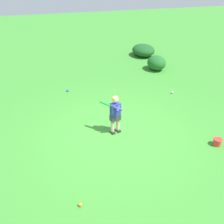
# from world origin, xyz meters

# --- Properties ---
(ground_plane) EXTENTS (40.00, 40.00, 0.00)m
(ground_plane) POSITION_xyz_m (0.00, 0.00, 0.00)
(ground_plane) COLOR #38842D
(child_batter) EXTENTS (0.52, 0.49, 1.08)m
(child_batter) POSITION_xyz_m (0.03, 0.13, 0.65)
(child_batter) COLOR #232328
(child_batter) RESTS_ON ground
(play_ball_behind_batter) EXTENTS (0.07, 0.07, 0.07)m
(play_ball_behind_batter) POSITION_xyz_m (-1.26, -1.91, 0.04)
(play_ball_behind_batter) COLOR orange
(play_ball_behind_batter) RESTS_ON ground
(play_ball_center_lawn) EXTENTS (0.09, 0.09, 0.09)m
(play_ball_center_lawn) POSITION_xyz_m (-0.88, 2.93, 0.04)
(play_ball_center_lawn) COLOR blue
(play_ball_center_lawn) RESTS_ON ground
(play_ball_by_bucket) EXTENTS (0.09, 0.09, 0.09)m
(play_ball_by_bucket) POSITION_xyz_m (2.64, 1.74, 0.04)
(play_ball_by_bucket) COLOR white
(play_ball_by_bucket) RESTS_ON ground
(play_ball_near_batter) EXTENTS (0.09, 0.09, 0.09)m
(play_ball_near_batter) POSITION_xyz_m (0.42, 0.93, 0.04)
(play_ball_near_batter) COLOR purple
(play_ball_near_batter) RESTS_ON ground
(toy_bucket) EXTENTS (0.22, 0.22, 0.19)m
(toy_bucket) POSITION_xyz_m (2.32, -1.11, 0.10)
(toy_bucket) COLOR red
(toy_bucket) RESTS_ON ground
(shrub_left_background) EXTENTS (1.08, 1.27, 0.55)m
(shrub_left_background) POSITION_xyz_m (3.27, 5.90, 0.28)
(shrub_left_background) COLOR #194C1E
(shrub_left_background) RESTS_ON ground
(shrub_right_background) EXTENTS (0.77, 0.88, 0.60)m
(shrub_right_background) POSITION_xyz_m (3.08, 3.99, 0.30)
(shrub_right_background) COLOR #1E5B23
(shrub_right_background) RESTS_ON ground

